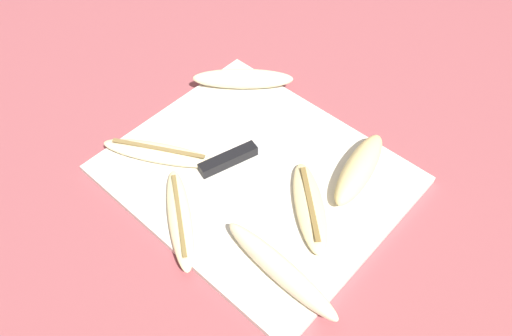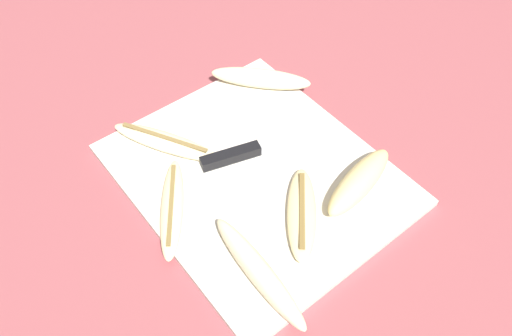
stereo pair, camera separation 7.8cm
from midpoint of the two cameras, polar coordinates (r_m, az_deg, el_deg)
The scene contains 9 objects.
ground_plane at distance 0.80m, azimuth 2.80°, elevation -1.16°, with size 4.00×4.00×0.00m, color #93474C.
cutting_board at distance 0.80m, azimuth 2.81°, elevation -0.90°, with size 0.43×0.37×0.01m.
knife at distance 0.81m, azimuth 1.68°, elevation 1.68°, with size 0.09×0.25×0.02m.
banana_mellow_near at distance 0.74m, azimuth 8.34°, elevation -5.26°, with size 0.15×0.14×0.02m.
banana_soft_right at distance 0.74m, azimuth -6.61°, elevation -4.66°, with size 0.17×0.13×0.02m.
banana_cream_curved at distance 0.83m, azimuth -7.69°, elevation 2.83°, with size 0.19×0.13×0.02m.
banana_golden_short at distance 0.78m, azimuth 14.55°, elevation -1.68°, with size 0.08×0.16×0.04m.
banana_bright_far at distance 0.68m, azimuth 3.69°, elevation -11.92°, with size 0.20×0.04×0.04m.
banana_pale_long at distance 0.92m, azimuth 3.00°, elevation 10.07°, with size 0.16×0.15×0.04m.
Camera 2 is at (0.39, -0.31, 0.63)m, focal length 35.00 mm.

